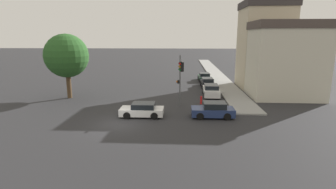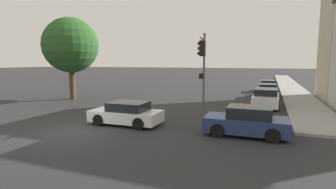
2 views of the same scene
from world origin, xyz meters
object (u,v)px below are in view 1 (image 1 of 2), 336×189
Objects in this scene: crossing_car_0 at (142,110)px; parked_car_0 at (211,90)px; parked_car_1 at (207,83)px; street_tree at (67,56)px; fire_hydrant at (201,100)px; traffic_signal at (181,72)px; crossing_car_1 at (213,110)px; parked_car_2 at (204,77)px.

crossing_car_0 is 0.86× the size of parked_car_0.
parked_car_1 is at bearing 0.89° from parked_car_0.
street_tree reaches higher than fire_hydrant.
traffic_signal is 1.16× the size of parked_car_0.
street_tree is 18.44m from crossing_car_1.
parked_car_0 is at bearing 177.47° from parked_car_2.
parked_car_0 is at bearing 6.80° from street_tree.
crossing_car_1 is at bearing 123.80° from traffic_signal.
crossing_car_0 is 7.59m from fire_hydrant.
traffic_signal is 12.64m from parked_car_1.
street_tree reaches higher than traffic_signal.
crossing_car_0 is (-3.48, -3.48, -3.12)m from traffic_signal.
parked_car_0 is at bearing -132.24° from traffic_signal.
fire_hydrant is at bearing -155.84° from traffic_signal.
traffic_signal is 4.24m from fire_hydrant.
parked_car_2 is (17.30, 13.56, -4.41)m from street_tree.
crossing_car_1 is 4.88m from fire_hydrant.
parked_car_1 is (17.31, 8.05, -4.41)m from street_tree.
street_tree is 13.01m from crossing_car_0.
street_tree is 13.99m from traffic_signal.
parked_car_2 reaches higher than crossing_car_0.
parked_car_1 is (7.33, 15.11, 0.03)m from crossing_car_0.
parked_car_0 is 11.50m from parked_car_2.
parked_car_0 is at bearing -128.96° from crossing_car_0.
street_tree is at bearing 125.82° from parked_car_2.
crossing_car_0 is at bearing 0.44° from crossing_car_1.
crossing_car_1 is (6.53, 0.12, 0.05)m from crossing_car_0.
street_tree reaches higher than crossing_car_0.
traffic_signal is at bearing -48.39° from crossing_car_1.
street_tree is 1.73× the size of parked_car_2.
crossing_car_1 is 20.52m from parked_car_2.
parked_car_0 reaches higher than parked_car_2.
parked_car_1 is (0.06, 5.99, -0.05)m from parked_car_0.
crossing_car_1 is (3.05, -3.36, -3.07)m from traffic_signal.
street_tree reaches higher than crossing_car_1.
street_tree is at bearing 172.29° from fire_hydrant.
traffic_signal is 5.85× the size of fire_hydrant.
street_tree is 8.31× the size of fire_hydrant.
crossing_car_1 is 0.86× the size of parked_car_1.
parked_car_2 reaches higher than parked_car_1.
traffic_signal reaches higher than parked_car_0.
traffic_signal is at bearing -135.47° from crossing_car_0.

